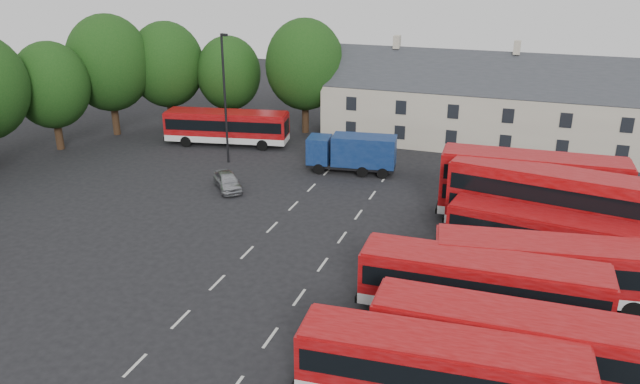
{
  "coord_description": "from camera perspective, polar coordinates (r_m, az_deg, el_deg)",
  "views": [
    {
      "loc": [
        15.65,
        -29.6,
        17.74
      ],
      "look_at": [
        2.77,
        8.0,
        2.2
      ],
      "focal_mm": 35.0,
      "sensor_mm": 36.0,
      "label": 1
    }
  ],
  "objects": [
    {
      "name": "terrace_houses",
      "position": [
        61.22,
        16.99,
        7.32
      ],
      "size": [
        35.7,
        7.13,
        10.06
      ],
      "color": "beige",
      "rests_on": "ground"
    },
    {
      "name": "bus_dd_south",
      "position": [
        42.06,
        19.83,
        -0.78
      ],
      "size": [
        12.29,
        4.72,
        4.92
      ],
      "rotation": [
        0.0,
        0.0,
        -0.17
      ],
      "color": "silver",
      "rests_on": "ground"
    },
    {
      "name": "box_truck",
      "position": [
        52.55,
        3.02,
        3.69
      ],
      "size": [
        7.62,
        3.2,
        3.23
      ],
      "rotation": [
        0.0,
        0.0,
        0.12
      ],
      "color": "black",
      "rests_on": "ground"
    },
    {
      "name": "treeline",
      "position": [
        62.0,
        -17.71,
        10.09
      ],
      "size": [
        29.92,
        32.59,
        12.01
      ],
      "color": "black",
      "rests_on": "ground"
    },
    {
      "name": "bus_row_a",
      "position": [
        26.66,
        10.88,
        -15.37
      ],
      "size": [
        11.69,
        3.37,
        3.27
      ],
      "rotation": [
        0.0,
        0.0,
        0.06
      ],
      "color": "silver",
      "rests_on": "ground"
    },
    {
      "name": "bus_row_b",
      "position": [
        28.9,
        16.95,
        -12.66
      ],
      "size": [
        11.92,
        2.92,
        3.36
      ],
      "rotation": [
        0.0,
        0.0,
        0.01
      ],
      "color": "silver",
      "rests_on": "ground"
    },
    {
      "name": "bus_row_c",
      "position": [
        32.73,
        14.55,
        -8.01
      ],
      "size": [
        12.23,
        3.11,
        3.44
      ],
      "rotation": [
        0.0,
        0.0,
        0.02
      ],
      "color": "silver",
      "rests_on": "ground"
    },
    {
      "name": "bus_north",
      "position": [
        60.66,
        -8.52,
        6.07
      ],
      "size": [
        12.01,
        4.67,
        3.32
      ],
      "rotation": [
        0.0,
        0.0,
        0.17
      ],
      "color": "silver",
      "rests_on": "ground"
    },
    {
      "name": "lamppost",
      "position": [
        54.57,
        -8.69,
        8.69
      ],
      "size": [
        0.77,
        0.51,
        11.24
      ],
      "rotation": [
        0.0,
        0.0,
        -0.38
      ],
      "color": "black",
      "rests_on": "ground"
    },
    {
      "name": "bus_row_e",
      "position": [
        39.74,
        19.48,
        -3.52
      ],
      "size": [
        11.14,
        4.09,
        3.08
      ],
      "rotation": [
        0.0,
        0.0,
        -0.15
      ],
      "color": "silver",
      "rests_on": "ground"
    },
    {
      "name": "lane_markings",
      "position": [
        38.55,
        -3.3,
        -6.08
      ],
      "size": [
        5.15,
        33.8,
        0.01
      ],
      "color": "beige",
      "rests_on": "ground"
    },
    {
      "name": "bus_dd_north",
      "position": [
        44.52,
        18.79,
        0.6
      ],
      "size": [
        12.21,
        3.3,
        4.96
      ],
      "rotation": [
        0.0,
        0.0,
        0.04
      ],
      "color": "silver",
      "rests_on": "ground"
    },
    {
      "name": "ground",
      "position": [
        37.89,
        -7.97,
        -6.79
      ],
      "size": [
        140.0,
        140.0,
        0.0
      ],
      "primitive_type": "plane",
      "color": "black",
      "rests_on": "ground"
    },
    {
      "name": "silver_car",
      "position": [
        49.53,
        -8.46,
        0.99
      ],
      "size": [
        3.9,
        4.23,
        1.4
      ],
      "primitive_type": "imported",
      "rotation": [
        0.0,
        0.0,
        0.69
      ],
      "color": "#9EA0A6",
      "rests_on": "ground"
    },
    {
      "name": "bus_row_d",
      "position": [
        35.44,
        20.44,
        -6.34
      ],
      "size": [
        12.52,
        4.53,
        3.46
      ],
      "rotation": [
        0.0,
        0.0,
        0.15
      ],
      "color": "silver",
      "rests_on": "ground"
    }
  ]
}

